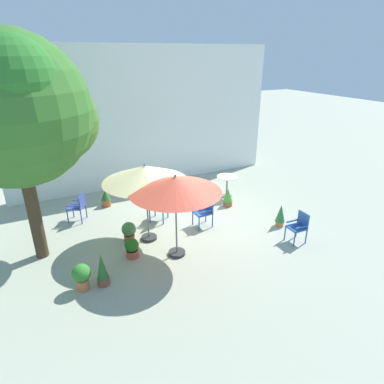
# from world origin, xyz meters

# --- Properties ---
(ground_plane) EXTENTS (60.00, 60.00, 0.00)m
(ground_plane) POSITION_xyz_m (0.00, 0.00, 0.00)
(ground_plane) COLOR #A2A892
(villa_facade) EXTENTS (10.37, 0.30, 5.17)m
(villa_facade) POSITION_xyz_m (0.00, 3.88, 2.58)
(villa_facade) COLOR white
(villa_facade) RESTS_ON ground
(shade_tree) EXTENTS (3.56, 3.39, 5.40)m
(shade_tree) POSITION_xyz_m (-4.19, 0.09, 3.72)
(shade_tree) COLOR #433522
(shade_tree) RESTS_ON ground
(patio_umbrella_0) EXTENTS (2.26, 2.26, 2.22)m
(patio_umbrella_0) POSITION_xyz_m (-1.09, -1.43, 1.95)
(patio_umbrella_0) COLOR #2D2D2D
(patio_umbrella_0) RESTS_ON ground
(patio_umbrella_1) EXTENTS (2.27, 2.27, 2.24)m
(patio_umbrella_1) POSITION_xyz_m (-1.50, -0.38, 1.95)
(patio_umbrella_1) COLOR #2D2D2D
(patio_umbrella_1) RESTS_ON ground
(cafe_table_0) EXTENTS (0.76, 0.76, 0.78)m
(cafe_table_0) POSITION_xyz_m (2.04, 1.20, 0.54)
(cafe_table_0) COLOR white
(cafe_table_0) RESTS_ON ground
(patio_chair_0) EXTENTS (0.46, 0.43, 0.86)m
(patio_chair_0) POSITION_xyz_m (2.19, -2.31, 0.50)
(patio_chair_0) COLOR #245099
(patio_chair_0) RESTS_ON ground
(patio_chair_1) EXTENTS (0.51, 0.45, 0.85)m
(patio_chair_1) POSITION_xyz_m (0.29, -0.38, 0.50)
(patio_chair_1) COLOR #2B4BA2
(patio_chair_1) RESTS_ON ground
(patio_chair_2) EXTENTS (0.67, 0.67, 0.94)m
(patio_chair_2) POSITION_xyz_m (-0.77, 0.49, 0.54)
(patio_chair_2) COLOR #2D4790
(patio_chair_2) RESTS_ON ground
(patio_chair_3) EXTENTS (0.63, 0.62, 0.88)m
(patio_chair_3) POSITION_xyz_m (-3.08, 1.61, 0.52)
(patio_chair_3) COLOR #32449B
(patio_chair_3) RESTS_ON ground
(potted_plant_0) EXTENTS (0.28, 0.28, 0.81)m
(potted_plant_0) POSITION_xyz_m (-3.07, -1.81, 0.39)
(potted_plant_0) COLOR brown
(potted_plant_0) RESTS_ON ground
(potted_plant_1) EXTENTS (0.40, 0.40, 0.56)m
(potted_plant_1) POSITION_xyz_m (-2.02, -0.24, 0.31)
(potted_plant_1) COLOR #AF5538
(potted_plant_1) RESTS_ON ground
(potted_plant_2) EXTENTS (0.36, 0.36, 0.53)m
(potted_plant_2) POSITION_xyz_m (-2.17, -1.04, 0.27)
(potted_plant_2) COLOR #B04E3A
(potted_plant_2) RESTS_ON ground
(potted_plant_3) EXTENTS (0.32, 0.32, 0.59)m
(potted_plant_3) POSITION_xyz_m (-2.09, 2.31, 0.30)
(potted_plant_3) COLOR #AE5930
(potted_plant_3) RESTS_ON ground
(potted_plant_4) EXTENTS (0.29, 0.29, 0.70)m
(potted_plant_4) POSITION_xyz_m (2.32, -1.41, 0.37)
(potted_plant_4) COLOR #C47346
(potted_plant_4) RESTS_ON ground
(potted_plant_5) EXTENTS (0.34, 0.34, 0.62)m
(potted_plant_5) POSITION_xyz_m (1.65, 0.50, 0.32)
(potted_plant_5) COLOR #9D5432
(potted_plant_5) RESTS_ON ground
(potted_plant_6) EXTENTS (0.41, 0.41, 0.64)m
(potted_plant_6) POSITION_xyz_m (-3.52, -1.78, 0.37)
(potted_plant_6) COLOR #C06C40
(potted_plant_6) RESTS_ON ground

